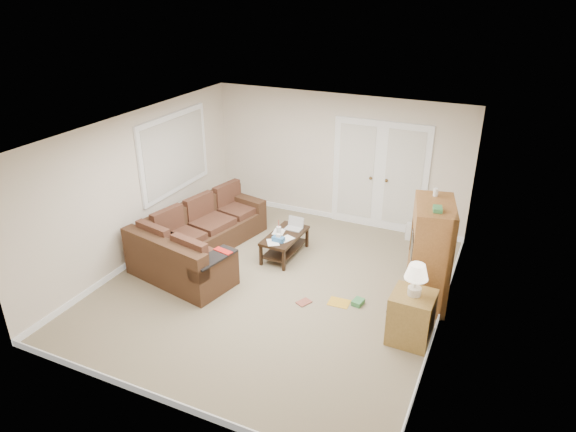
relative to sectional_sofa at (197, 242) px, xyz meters
The scene contains 17 objects.
floor 1.63m from the sectional_sofa, ahead, with size 5.50×5.50×0.00m, color gray.
ceiling 2.70m from the sectional_sofa, ahead, with size 5.00×5.50×0.02m, color silver.
wall_left 1.33m from the sectional_sofa, 165.98° to the right, with size 0.02×5.50×2.50m, color beige.
wall_right 4.19m from the sectional_sofa, ahead, with size 0.02×5.50×2.50m, color beige.
wall_back 3.12m from the sectional_sofa, 57.92° to the left, with size 5.00×0.02×2.50m, color beige.
wall_front 3.50m from the sectional_sofa, 62.07° to the right, with size 5.00×0.02×2.50m, color beige.
baseboards 1.62m from the sectional_sofa, ahead, with size 5.00×5.50×0.10m, color silver, non-canonical shape.
french_doors 3.55m from the sectional_sofa, 45.65° to the left, with size 1.80×0.05×2.13m.
window_left 1.70m from the sectional_sofa, 138.94° to the left, with size 0.05×1.92×1.42m.
sectional_sofa is the anchor object (origin of this frame).
coffee_table 1.50m from the sectional_sofa, 28.99° to the left, with size 0.53×1.01×0.68m.
tv_armoire 3.82m from the sectional_sofa, ahead, with size 0.74×1.07×1.68m.
side_cabinet 3.84m from the sectional_sofa, 10.07° to the right, with size 0.55×0.55×1.15m.
space_heater 3.85m from the sectional_sofa, 35.26° to the left, with size 0.13×0.11×0.32m, color white.
floor_magazine 2.68m from the sectional_sofa, ahead, with size 0.31×0.25×0.01m, color gold.
floor_greenbox 2.94m from the sectional_sofa, ahead, with size 0.14×0.19×0.08m, color #397E46.
floor_book 2.17m from the sectional_sofa, 11.86° to the right, with size 0.16×0.21×0.02m, color brown.
Camera 1 is at (3.03, -6.15, 4.38)m, focal length 32.00 mm.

